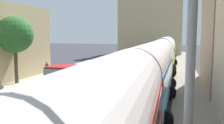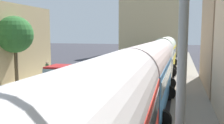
{
  "view_description": "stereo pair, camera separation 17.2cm",
  "coord_description": "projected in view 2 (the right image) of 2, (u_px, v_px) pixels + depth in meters",
  "views": [
    {
      "loc": [
        6.3,
        1.45,
        4.63
      ],
      "look_at": [
        0.0,
        23.98,
        1.82
      ],
      "focal_mm": 38.12,
      "sensor_mm": 36.0,
      "label": 1
    },
    {
      "loc": [
        6.46,
        1.5,
        4.63
      ],
      "look_at": [
        0.0,
        23.98,
        1.82
      ],
      "focal_mm": 38.12,
      "sensor_mm": 36.0,
      "label": 2
    }
  ],
  "objects": [
    {
      "name": "car_6",
      "position": [
        148.0,
        60.0,
        34.35
      ],
      "size": [
        2.18,
        3.89,
        1.52
      ],
      "color": "silver",
      "rests_on": "ground"
    },
    {
      "name": "roadside_tree_2",
      "position": [
        15.0,
        35.0,
        21.36
      ],
      "size": [
        3.31,
        3.31,
        6.2
      ],
      "color": "brown",
      "rests_on": "ground"
    },
    {
      "name": "parked_bus_2",
      "position": [
        160.0,
        59.0,
        22.75
      ],
      "size": [
        3.28,
        9.62,
        4.03
      ],
      "color": "silver",
      "rests_on": "ground"
    },
    {
      "name": "parked_bus_3",
      "position": [
        165.0,
        51.0,
        31.32
      ],
      "size": [
        3.33,
        10.0,
        4.17
      ],
      "color": "yellow",
      "rests_on": "ground"
    },
    {
      "name": "car_5",
      "position": [
        142.0,
        66.0,
        28.33
      ],
      "size": [
        2.41,
        4.38,
        1.51
      ],
      "color": "silver",
      "rests_on": "ground"
    },
    {
      "name": "parked_bus_1",
      "position": [
        147.0,
        74.0,
        14.16
      ],
      "size": [
        3.34,
        8.91,
        4.05
      ],
      "color": "teal",
      "rests_on": "ground"
    },
    {
      "name": "pedestrian_0",
      "position": [
        47.0,
        69.0,
        24.16
      ],
      "size": [
        0.47,
        0.47,
        1.79
      ],
      "color": "#2E2B47",
      "rests_on": "ground"
    },
    {
      "name": "car_0",
      "position": [
        109.0,
        67.0,
        27.71
      ],
      "size": [
        2.36,
        4.2,
        1.5
      ],
      "color": "silver",
      "rests_on": "ground"
    },
    {
      "name": "sidewalk_left",
      "position": [
        61.0,
        72.0,
        28.64
      ],
      "size": [
        2.5,
        70.0,
        0.14
      ],
      "primitive_type": "cube",
      "color": "#B4AF9C",
      "rests_on": "ground"
    },
    {
      "name": "building_left_2",
      "position": [
        1.0,
        42.0,
        24.23
      ],
      "size": [
        5.26,
        10.25,
        7.45
      ],
      "color": "tan",
      "rests_on": "ground"
    },
    {
      "name": "car_3",
      "position": [
        78.0,
        119.0,
        10.75
      ],
      "size": [
        2.37,
        4.31,
        1.52
      ],
      "color": "white",
      "rests_on": "ground"
    },
    {
      "name": "sidewalk_right",
      "position": [
        187.0,
        78.0,
        24.66
      ],
      "size": [
        2.5,
        70.0,
        0.14
      ],
      "primitive_type": "cube",
      "color": "gray",
      "rests_on": "ground"
    },
    {
      "name": "car_2",
      "position": [
        139.0,
        53.0,
        46.89
      ],
      "size": [
        2.43,
        3.85,
        1.59
      ],
      "color": "#3887C6",
      "rests_on": "ground"
    },
    {
      "name": "cargo_truck_1",
      "position": [
        73.0,
        78.0,
        18.15
      ],
      "size": [
        3.32,
        7.12,
        2.39
      ],
      "color": "#B11D1E",
      "rests_on": "ground"
    },
    {
      "name": "car_1",
      "position": [
        125.0,
        59.0,
        36.13
      ],
      "size": [
        2.37,
        4.43,
        1.59
      ],
      "color": "silver",
      "rests_on": "ground"
    },
    {
      "name": "ground_plane",
      "position": [
        119.0,
        75.0,
        26.66
      ],
      "size": [
        154.0,
        154.0,
        0.0
      ],
      "primitive_type": "plane",
      "color": "#36363D"
    },
    {
      "name": "car_4",
      "position": [
        123.0,
        79.0,
        20.55
      ],
      "size": [
        2.26,
        3.86,
        1.52
      ],
      "color": "#1D1C30",
      "rests_on": "ground"
    },
    {
      "name": "distant_church",
      "position": [
        152.0,
        21.0,
        53.93
      ],
      "size": [
        13.95,
        6.46,
        20.7
      ],
      "color": "tan",
      "rests_on": "ground"
    },
    {
      "name": "streetlamp_near",
      "position": [
        165.0,
        65.0,
        4.0
      ],
      "size": [
        2.01,
        0.28,
        6.85
      ],
      "color": "gray",
      "rests_on": "ground"
    }
  ]
}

